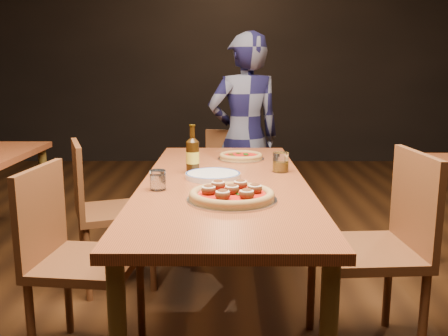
{
  "coord_description": "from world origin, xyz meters",
  "views": [
    {
      "loc": [
        0.01,
        -2.41,
        1.3
      ],
      "look_at": [
        0.0,
        -0.05,
        0.82
      ],
      "focal_mm": 40.0,
      "sensor_mm": 36.0,
      "label": 1
    }
  ],
  "objects_px": {
    "amber_glass": "(281,162)",
    "chair_end": "(226,184)",
    "chair_main_sw": "(115,210)",
    "plate_stack": "(213,176)",
    "chair_main_nw": "(87,261)",
    "chair_main_e": "(366,250)",
    "diner": "(245,138)",
    "pizza_margherita": "(241,156)",
    "water_glass": "(158,180)",
    "pizza_meatball": "(232,194)",
    "beer_bottle": "(193,156)",
    "table_main": "(224,194)"
  },
  "relations": [
    {
      "from": "chair_main_nw",
      "to": "table_main",
      "type": "bearing_deg",
      "value": -54.4
    },
    {
      "from": "chair_main_nw",
      "to": "pizza_meatball",
      "type": "bearing_deg",
      "value": -88.29
    },
    {
      "from": "chair_main_e",
      "to": "beer_bottle",
      "type": "relative_size",
      "value": 3.92
    },
    {
      "from": "chair_main_nw",
      "to": "chair_main_sw",
      "type": "relative_size",
      "value": 1.0
    },
    {
      "from": "chair_main_sw",
      "to": "water_glass",
      "type": "relative_size",
      "value": 10.1
    },
    {
      "from": "pizza_meatball",
      "to": "chair_end",
      "type": "bearing_deg",
      "value": 90.87
    },
    {
      "from": "plate_stack",
      "to": "beer_bottle",
      "type": "relative_size",
      "value": 1.11
    },
    {
      "from": "chair_main_e",
      "to": "plate_stack",
      "type": "distance_m",
      "value": 0.81
    },
    {
      "from": "chair_main_e",
      "to": "amber_glass",
      "type": "height_order",
      "value": "chair_main_e"
    },
    {
      "from": "pizza_margherita",
      "to": "chair_main_nw",
      "type": "bearing_deg",
      "value": -128.03
    },
    {
      "from": "chair_main_nw",
      "to": "pizza_margherita",
      "type": "height_order",
      "value": "chair_main_nw"
    },
    {
      "from": "chair_main_sw",
      "to": "chair_end",
      "type": "distance_m",
      "value": 1.07
    },
    {
      "from": "pizza_meatball",
      "to": "amber_glass",
      "type": "bearing_deg",
      "value": 65.47
    },
    {
      "from": "chair_main_e",
      "to": "diner",
      "type": "relative_size",
      "value": 0.63
    },
    {
      "from": "chair_main_nw",
      "to": "chair_main_e",
      "type": "bearing_deg",
      "value": -80.59
    },
    {
      "from": "amber_glass",
      "to": "pizza_meatball",
      "type": "bearing_deg",
      "value": -114.53
    },
    {
      "from": "chair_end",
      "to": "amber_glass",
      "type": "height_order",
      "value": "same"
    },
    {
      "from": "chair_main_nw",
      "to": "pizza_meatball",
      "type": "distance_m",
      "value": 0.72
    },
    {
      "from": "pizza_margherita",
      "to": "plate_stack",
      "type": "height_order",
      "value": "pizza_margherita"
    },
    {
      "from": "water_glass",
      "to": "amber_glass",
      "type": "relative_size",
      "value": 0.87
    },
    {
      "from": "table_main",
      "to": "diner",
      "type": "distance_m",
      "value": 1.33
    },
    {
      "from": "plate_stack",
      "to": "chair_main_sw",
      "type": "bearing_deg",
      "value": 145.57
    },
    {
      "from": "pizza_margherita",
      "to": "diner",
      "type": "bearing_deg",
      "value": 86.22
    },
    {
      "from": "chair_main_nw",
      "to": "chair_end",
      "type": "xyz_separation_m",
      "value": [
        0.61,
        1.62,
        -0.03
      ]
    },
    {
      "from": "table_main",
      "to": "diner",
      "type": "relative_size",
      "value": 1.29
    },
    {
      "from": "chair_main_sw",
      "to": "plate_stack",
      "type": "distance_m",
      "value": 0.79
    },
    {
      "from": "table_main",
      "to": "pizza_meatball",
      "type": "height_order",
      "value": "pizza_meatball"
    },
    {
      "from": "chair_main_nw",
      "to": "pizza_meatball",
      "type": "height_order",
      "value": "chair_main_nw"
    },
    {
      "from": "table_main",
      "to": "pizza_meatball",
      "type": "relative_size",
      "value": 5.26
    },
    {
      "from": "table_main",
      "to": "plate_stack",
      "type": "height_order",
      "value": "plate_stack"
    },
    {
      "from": "water_glass",
      "to": "beer_bottle",
      "type": "bearing_deg",
      "value": 70.04
    },
    {
      "from": "plate_stack",
      "to": "diner",
      "type": "relative_size",
      "value": 0.18
    },
    {
      "from": "table_main",
      "to": "chair_main_e",
      "type": "relative_size",
      "value": 2.05
    },
    {
      "from": "pizza_margherita",
      "to": "diner",
      "type": "relative_size",
      "value": 0.18
    },
    {
      "from": "chair_main_sw",
      "to": "amber_glass",
      "type": "relative_size",
      "value": 8.77
    },
    {
      "from": "pizza_meatball",
      "to": "beer_bottle",
      "type": "distance_m",
      "value": 0.59
    },
    {
      "from": "chair_main_nw",
      "to": "diner",
      "type": "relative_size",
      "value": 0.59
    },
    {
      "from": "chair_main_nw",
      "to": "beer_bottle",
      "type": "xyz_separation_m",
      "value": [
        0.44,
        0.5,
        0.38
      ]
    },
    {
      "from": "chair_main_nw",
      "to": "pizza_meatball",
      "type": "relative_size",
      "value": 2.41
    },
    {
      "from": "pizza_margherita",
      "to": "beer_bottle",
      "type": "bearing_deg",
      "value": -123.59
    },
    {
      "from": "table_main",
      "to": "beer_bottle",
      "type": "distance_m",
      "value": 0.28
    },
    {
      "from": "amber_glass",
      "to": "chair_end",
      "type": "bearing_deg",
      "value": 104.95
    },
    {
      "from": "chair_end",
      "to": "plate_stack",
      "type": "height_order",
      "value": "chair_end"
    },
    {
      "from": "chair_main_e",
      "to": "chair_main_nw",
      "type": "bearing_deg",
      "value": -90.86
    },
    {
      "from": "table_main",
      "to": "pizza_meatball",
      "type": "xyz_separation_m",
      "value": [
        0.03,
        -0.39,
        0.1
      ]
    },
    {
      "from": "chair_main_sw",
      "to": "diner",
      "type": "relative_size",
      "value": 0.59
    },
    {
      "from": "chair_end",
      "to": "pizza_margherita",
      "type": "height_order",
      "value": "chair_end"
    },
    {
      "from": "pizza_margherita",
      "to": "amber_glass",
      "type": "bearing_deg",
      "value": -61.88
    },
    {
      "from": "plate_stack",
      "to": "beer_bottle",
      "type": "xyz_separation_m",
      "value": [
        -0.11,
        0.13,
        0.08
      ]
    },
    {
      "from": "pizza_margherita",
      "to": "diner",
      "type": "height_order",
      "value": "diner"
    }
  ]
}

